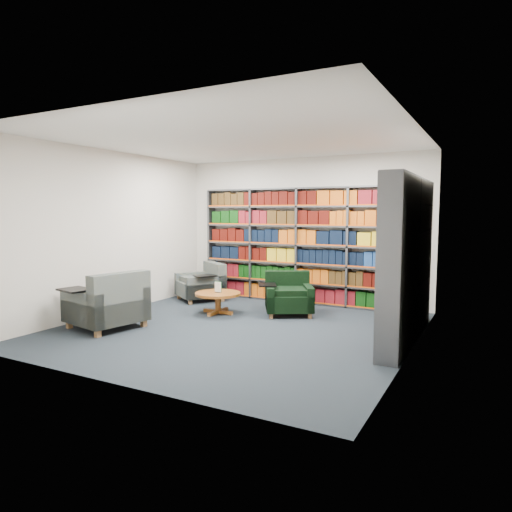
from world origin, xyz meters
The scene contains 7 objects.
room_shell centered at (0.00, 0.00, 1.40)m, with size 5.02×5.02×2.82m.
bookshelf_back centered at (0.00, 2.34, 1.10)m, with size 4.00×0.28×2.20m.
bookshelf_right centered at (2.34, 0.60, 1.10)m, with size 0.28×2.50×2.20m.
chair_teal_left centered at (-1.75, 1.67, 0.30)m, with size 1.12×1.12×0.74m.
chair_green_right centered at (0.24, 1.34, 0.29)m, with size 1.06×1.06×0.71m.
chair_teal_front centered at (-1.71, -0.88, 0.35)m, with size 1.12×1.22×0.87m.
coffee_table centered at (-0.82, 0.74, 0.29)m, with size 0.78×0.78×0.55m.
Camera 1 is at (3.41, -5.80, 1.75)m, focal length 32.00 mm.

